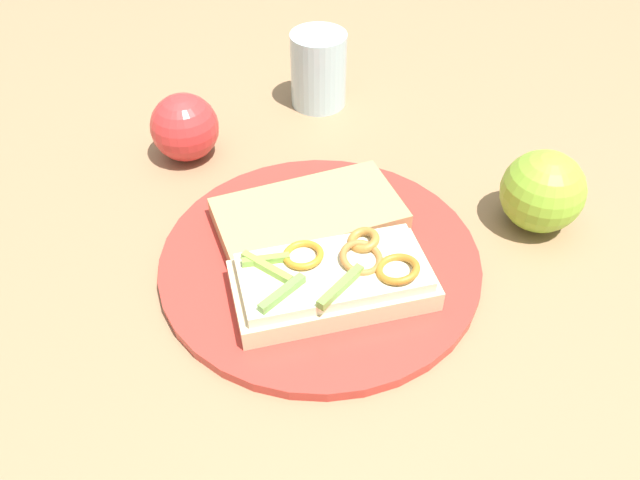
# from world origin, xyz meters

# --- Properties ---
(ground_plane) EXTENTS (2.00, 2.00, 0.00)m
(ground_plane) POSITION_xyz_m (0.00, 0.00, 0.00)
(ground_plane) COLOR #926E4D
(ground_plane) RESTS_ON ground
(plate) EXTENTS (0.29, 0.29, 0.01)m
(plate) POSITION_xyz_m (0.00, 0.00, 0.01)
(plate) COLOR #BD342C
(plate) RESTS_ON ground_plane
(sandwich) EXTENTS (0.17, 0.09, 0.04)m
(sandwich) POSITION_xyz_m (-0.00, 0.05, 0.03)
(sandwich) COLOR beige
(sandwich) RESTS_ON plate
(bread_slice_side) EXTENTS (0.18, 0.11, 0.02)m
(bread_slice_side) POSITION_xyz_m (0.00, -0.05, 0.02)
(bread_slice_side) COLOR tan
(bread_slice_side) RESTS_ON plate
(apple_2) EXTENTS (0.11, 0.11, 0.08)m
(apple_2) POSITION_xyz_m (-0.22, -0.01, 0.04)
(apple_2) COLOR #89BE33
(apple_2) RESTS_ON ground_plane
(apple_3) EXTENTS (0.10, 0.10, 0.07)m
(apple_3) POSITION_xyz_m (0.10, -0.20, 0.04)
(apple_3) COLOR red
(apple_3) RESTS_ON ground_plane
(drinking_glass) EXTENTS (0.07, 0.07, 0.09)m
(drinking_glass) POSITION_xyz_m (-0.06, -0.27, 0.05)
(drinking_glass) COLOR silver
(drinking_glass) RESTS_ON ground_plane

